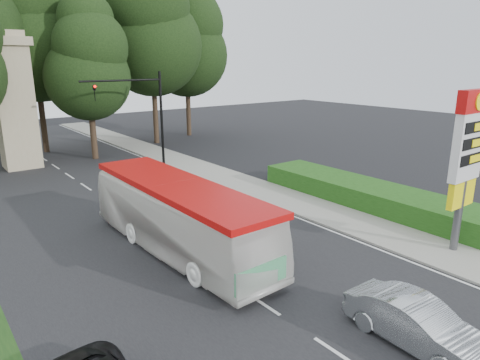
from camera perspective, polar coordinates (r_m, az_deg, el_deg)
road_surface at (r=21.15m, az=-11.60°, el=-6.68°), size 14.00×80.00×0.02m
sidewalk_right at (r=25.72m, az=5.57°, el=-2.28°), size 3.00×80.00×0.12m
hedge at (r=25.26m, az=16.85°, el=-1.94°), size 3.00×14.00×1.20m
gas_station_pylon at (r=19.53m, az=28.08°, el=3.54°), size 2.10×0.45×6.85m
traffic_signal_mast at (r=33.06m, az=-12.54°, el=9.57°), size 6.10×0.35×7.20m
monument at (r=36.42m, az=-27.93°, el=9.36°), size 3.00×3.00×10.05m
tree_center_right at (r=41.93m, az=-26.11°, el=18.30°), size 9.24×9.24×18.15m
tree_east_near at (r=45.14m, az=-20.03°, el=16.90°), size 8.12×8.12×15.95m
tree_east_mid at (r=43.47m, az=-11.83°, el=19.77°), size 9.52×9.52×18.70m
tree_far_east at (r=47.56m, az=-7.20°, el=18.36°), size 8.68×8.68×17.05m
tree_monument_right at (r=37.20m, az=-19.79°, el=14.82°), size 6.72×6.72×13.20m
transit_bus at (r=18.26m, az=-8.15°, el=-5.04°), size 2.97×11.03×3.05m
sedan_silver at (r=13.78m, az=22.52°, el=-17.25°), size 1.56×4.25×1.39m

